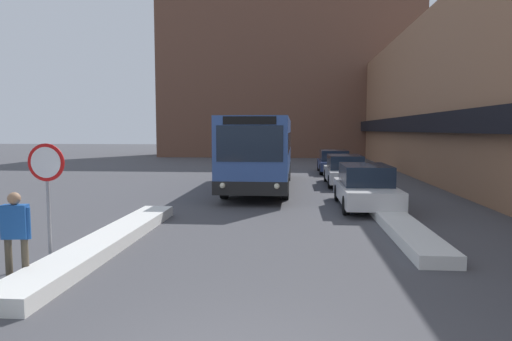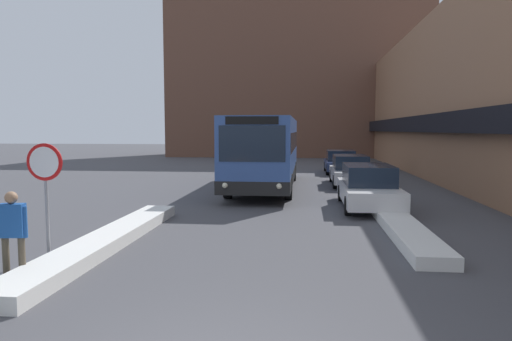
% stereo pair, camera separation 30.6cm
% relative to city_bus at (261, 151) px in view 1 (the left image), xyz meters
% --- Properties ---
extents(building_row_right, '(5.50, 60.00, 8.94)m').
position_rel_city_bus_xyz_m(building_row_right, '(10.82, 7.58, 2.71)').
color(building_row_right, '#996B4C').
rests_on(building_row_right, ground_plane).
extents(building_backdrop_far, '(26.00, 8.00, 17.03)m').
position_rel_city_bus_xyz_m(building_backdrop_far, '(0.84, 27.26, 6.77)').
color(building_backdrop_far, brown).
rests_on(building_backdrop_far, ground_plane).
extents(snow_bank_left, '(0.90, 8.05, 0.30)m').
position_rel_city_bus_xyz_m(snow_bank_left, '(-2.76, -11.05, -1.60)').
color(snow_bank_left, silver).
rests_on(snow_bank_left, ground_plane).
extents(snow_bank_right, '(0.90, 5.93, 0.28)m').
position_rel_city_bus_xyz_m(snow_bank_right, '(4.44, -9.25, -1.60)').
color(snow_bank_right, silver).
rests_on(snow_bank_right, ground_plane).
extents(city_bus, '(2.69, 10.95, 3.23)m').
position_rel_city_bus_xyz_m(city_bus, '(0.00, 0.00, 0.00)').
color(city_bus, '#335193').
rests_on(city_bus, ground_plane).
extents(parked_car_front, '(1.85, 4.72, 1.50)m').
position_rel_city_bus_xyz_m(parked_car_front, '(4.04, -4.97, -1.00)').
color(parked_car_front, silver).
rests_on(parked_car_front, ground_plane).
extents(parked_car_middle, '(1.84, 4.58, 1.48)m').
position_rel_city_bus_xyz_m(parked_car_middle, '(4.04, 1.64, -1.00)').
color(parked_car_middle, silver).
rests_on(parked_car_middle, ground_plane).
extents(parked_car_back, '(1.93, 4.34, 1.44)m').
position_rel_city_bus_xyz_m(parked_car_back, '(4.04, 8.00, -1.02)').
color(parked_car_back, navy).
rests_on(parked_car_back, ground_plane).
extents(stop_sign, '(0.76, 0.08, 2.46)m').
position_rel_city_bus_xyz_m(stop_sign, '(-3.41, -12.40, 0.04)').
color(stop_sign, gray).
rests_on(stop_sign, ground_plane).
extents(pedestrian, '(0.53, 0.26, 1.63)m').
position_rel_city_bus_xyz_m(pedestrian, '(-3.36, -13.57, -0.76)').
color(pedestrian, brown).
rests_on(pedestrian, ground_plane).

